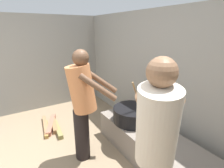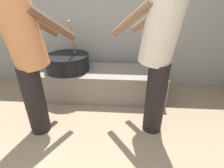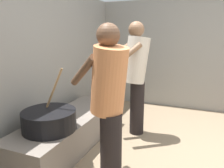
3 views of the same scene
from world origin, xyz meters
The scene contains 6 objects.
block_enclosure_rear centered at (0.00, 2.23, 1.01)m, with size 5.01×0.20×2.02m, color gray.
hearth_ledge centered at (0.21, 1.71, 0.20)m, with size 1.84×0.60×0.40m, color slate.
cooking_pot_main centered at (-0.20, 1.69, 0.51)m, with size 0.58×0.58×0.67m.
cook_in_orange_shirt centered at (-0.30, 0.95, 0.86)m, with size 0.62×0.71×1.51m.
cook_in_cream_shirt centered at (0.87, 1.05, 0.90)m, with size 0.69×0.69×1.57m.
firewood_pile centered at (-1.32, 0.72, 0.04)m, with size 0.89×0.35×0.08m.
Camera 1 is at (1.63, 0.20, 1.74)m, focal length 27.77 mm.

